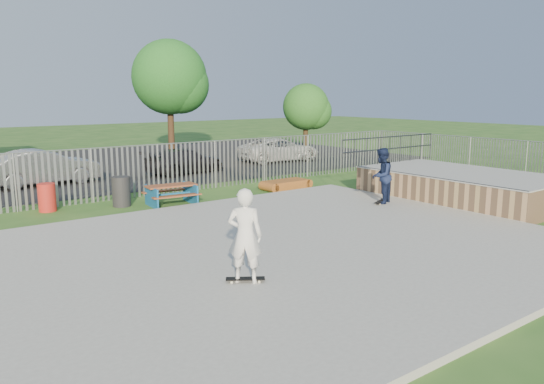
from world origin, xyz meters
TOP-DOWN VIEW (x-y plane):
  - ground at (0.00, 0.00)m, footprint 120.00×120.00m
  - concrete_slab at (0.00, 0.00)m, footprint 15.00×12.00m
  - quarter_pipe at (9.50, 1.04)m, footprint 5.50×7.05m
  - fence at (1.00, 4.59)m, footprint 26.04×16.02m
  - picnic_table at (0.49, 6.87)m, footprint 1.91×1.63m
  - funbox at (5.82, 6.95)m, footprint 1.86×0.95m
  - trash_bin_red at (-3.36, 8.47)m, footprint 0.58×0.58m
  - trash_bin_grey at (-1.02, 7.74)m, footprint 0.64×0.64m
  - parking_lot at (0.00, 19.00)m, footprint 40.00×18.00m
  - car_silver at (-2.06, 14.05)m, footprint 4.81×1.96m
  - car_dark at (4.46, 13.41)m, footprint 4.52×2.45m
  - car_white at (11.27, 14.43)m, footprint 5.07×2.72m
  - tree_mid at (7.86, 21.65)m, footprint 4.81×4.81m
  - tree_right at (14.80, 16.18)m, footprint 3.00×3.00m
  - skateboard_a at (6.19, 2.07)m, footprint 0.81×0.50m
  - skateboard_b at (-2.08, -1.65)m, footprint 0.78×0.61m
  - skater_navy at (6.19, 2.07)m, footprint 1.17×1.06m
  - skater_white at (-2.08, -1.65)m, footprint 0.84×0.83m

SIDE VIEW (x-z plane):
  - ground at x=0.00m, z-range 0.00..0.00m
  - parking_lot at x=0.00m, z-range 0.00..0.02m
  - concrete_slab at x=0.00m, z-range 0.00..0.15m
  - funbox at x=5.82m, z-range 0.00..0.37m
  - skateboard_a at x=6.19m, z-range 0.15..0.23m
  - skateboard_b at x=-2.08m, z-range 0.15..0.23m
  - picnic_table at x=0.49m, z-range 0.01..0.75m
  - trash_bin_red at x=-3.36m, z-range 0.00..0.96m
  - trash_bin_grey at x=-1.02m, z-range 0.00..1.07m
  - quarter_pipe at x=9.50m, z-range -0.54..1.65m
  - car_dark at x=4.46m, z-range 0.02..1.26m
  - car_white at x=11.27m, z-range 0.02..1.37m
  - car_silver at x=-2.06m, z-range 0.02..1.57m
  - fence at x=1.00m, z-range 0.00..2.00m
  - skater_navy at x=6.19m, z-range 0.15..2.10m
  - skater_white at x=-2.08m, z-range 0.15..2.10m
  - tree_right at x=14.80m, z-range 0.80..5.42m
  - tree_mid at x=7.86m, z-range 1.29..8.71m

